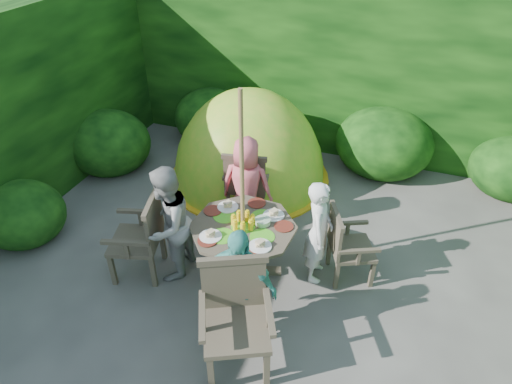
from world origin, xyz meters
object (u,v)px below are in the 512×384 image
(patio_table, at_px, (244,234))
(child_front, at_px, (239,285))
(garden_chair_right, at_px, (346,245))
(child_right, at_px, (319,232))
(child_left, at_px, (168,225))
(dome_tent, at_px, (249,177))
(garden_chair_back, at_px, (247,182))
(garden_chair_left, at_px, (142,236))
(child_back, at_px, (247,186))
(garden_chair_front, at_px, (236,315))
(parasol_pole, at_px, (242,193))

(patio_table, height_order, child_front, child_front)
(garden_chair_right, bearing_deg, child_right, 82.22)
(child_left, xyz_separation_m, dome_tent, (0.11, 2.14, -0.67))
(garden_chair_right, relative_size, child_left, 0.62)
(garden_chair_back, bearing_deg, child_left, 61.99)
(garden_chair_left, bearing_deg, patio_table, 92.35)
(child_right, xyz_separation_m, child_left, (-1.52, -0.50, 0.06))
(patio_table, distance_m, child_left, 0.81)
(child_left, xyz_separation_m, child_back, (0.51, 1.01, -0.03))
(garden_chair_right, height_order, garden_chair_front, garden_chair_front)
(child_left, distance_m, child_back, 1.13)
(garden_chair_left, bearing_deg, dome_tent, 153.96)
(child_right, distance_m, child_left, 1.60)
(garden_chair_back, bearing_deg, child_right, 134.17)
(parasol_pole, distance_m, garden_chair_back, 1.25)
(child_right, distance_m, dome_tent, 2.24)
(garden_chair_right, distance_m, child_back, 1.38)
(child_front, distance_m, dome_tent, 2.86)
(garden_chair_front, bearing_deg, child_left, 118.67)
(child_left, distance_m, dome_tent, 2.24)
(garden_chair_back, xyz_separation_m, dome_tent, (-0.30, 0.85, -0.50))
(garden_chair_front, bearing_deg, garden_chair_back, 82.76)
(child_right, bearing_deg, child_left, 99.03)
(child_front, height_order, dome_tent, dome_tent)
(parasol_pole, relative_size, garden_chair_right, 2.62)
(parasol_pole, distance_m, garden_chair_right, 1.28)
(garden_chair_right, distance_m, garden_chair_front, 1.56)
(patio_table, height_order, child_back, child_back)
(garden_chair_right, xyz_separation_m, child_back, (-1.30, 0.42, 0.19))
(garden_chair_right, bearing_deg, dome_tent, 23.20)
(garden_chair_right, xyz_separation_m, child_right, (-0.29, -0.09, 0.16))
(child_left, relative_size, child_back, 1.05)
(child_back, height_order, child_front, child_back)
(patio_table, distance_m, garden_chair_front, 1.09)
(garden_chair_back, relative_size, dome_tent, 0.35)
(dome_tent, bearing_deg, garden_chair_right, -45.34)
(parasol_pole, relative_size, child_back, 1.72)
(garden_chair_right, xyz_separation_m, garden_chair_back, (-1.41, 0.70, 0.05))
(parasol_pole, height_order, child_left, parasol_pole)
(child_back, bearing_deg, dome_tent, -76.90)
(patio_table, relative_size, garden_chair_front, 1.42)
(child_front, bearing_deg, child_back, 109.77)
(child_right, distance_m, child_back, 1.13)
(garden_chair_front, bearing_deg, dome_tent, 83.01)
(patio_table, height_order, garden_chair_back, garden_chair_back)
(parasol_pole, bearing_deg, dome_tent, 109.07)
(child_front, bearing_deg, child_left, 154.77)
(garden_chair_left, xyz_separation_m, garden_chair_back, (0.68, 1.39, -0.01))
(garden_chair_back, height_order, child_front, child_front)
(garden_chair_right, height_order, child_back, child_back)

